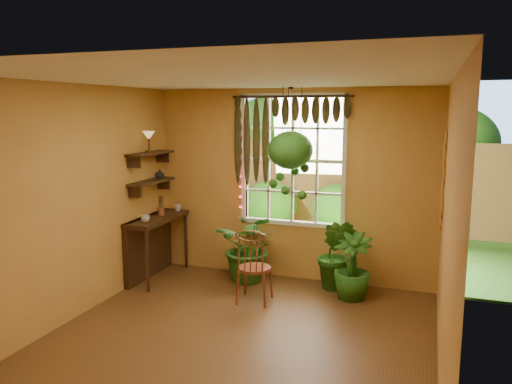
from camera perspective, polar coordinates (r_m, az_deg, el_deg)
floor at (r=5.40m, az=-2.67°, el=-17.06°), size 4.50×4.50×0.00m
ceiling at (r=4.84m, az=-2.92°, el=12.88°), size 4.50×4.50×0.00m
wall_back at (r=7.05m, az=4.12°, el=0.77°), size 4.00×0.00×4.00m
wall_left at (r=5.98m, az=-20.83°, el=-1.38°), size 0.00×4.50×4.50m
wall_right at (r=4.60m, az=21.04°, el=-4.50°), size 0.00×4.50×4.50m
window at (r=7.03m, az=4.22°, el=3.63°), size 1.52×0.10×1.86m
valance_vine at (r=6.91m, az=3.33°, el=8.33°), size 1.70×0.12×1.10m
string_lights at (r=7.18m, az=-1.84°, el=4.17°), size 0.03×0.03×1.54m
wall_plates at (r=6.32m, az=20.57°, el=1.03°), size 0.04×0.32×1.10m
counter_ledge at (r=7.37m, az=-11.88°, el=-5.36°), size 0.40×1.20×0.90m
shelf_lower at (r=7.19m, az=-11.87°, el=1.16°), size 0.25×0.90×0.04m
shelf_upper at (r=7.14m, az=-11.98°, el=4.34°), size 0.25×0.90×0.04m
backyard at (r=11.51m, az=11.38°, el=3.64°), size 14.00×10.00×12.00m
windsor_chair at (r=6.35m, az=-0.24°, el=-9.76°), size 0.44×0.47×1.11m
potted_plant_left at (r=7.04m, az=-0.68°, el=-6.26°), size 0.92×0.80×1.01m
potted_plant_mid at (r=6.80m, az=9.25°, el=-7.05°), size 0.65×0.58×0.98m
potted_plant_right at (r=6.55m, az=10.95°, el=-8.32°), size 0.54×0.54×0.86m
hanging_basket at (r=6.64m, az=3.95°, el=4.30°), size 0.60×0.60×1.49m
cup_a at (r=6.93m, az=-12.54°, el=-2.98°), size 0.13×0.13×0.09m
cup_b at (r=7.58m, az=-8.93°, el=-1.80°), size 0.11×0.11×0.09m
brush_jar at (r=7.30m, az=-10.80°, el=-1.52°), size 0.10×0.10×0.36m
shelf_vase at (r=7.36m, az=-10.95°, el=2.08°), size 0.14×0.14×0.14m
tiffany_lamp at (r=7.07m, az=-12.16°, el=6.19°), size 0.18×0.18×0.29m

